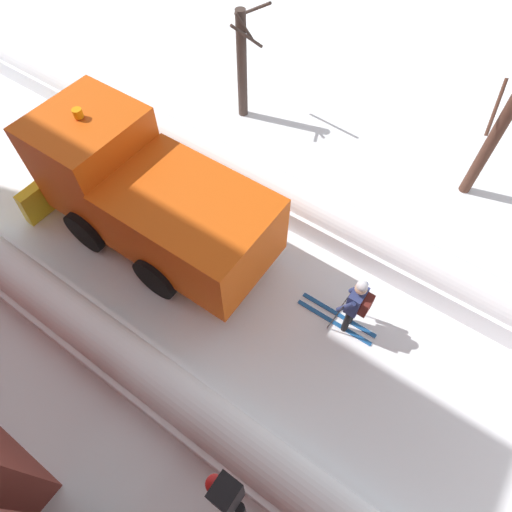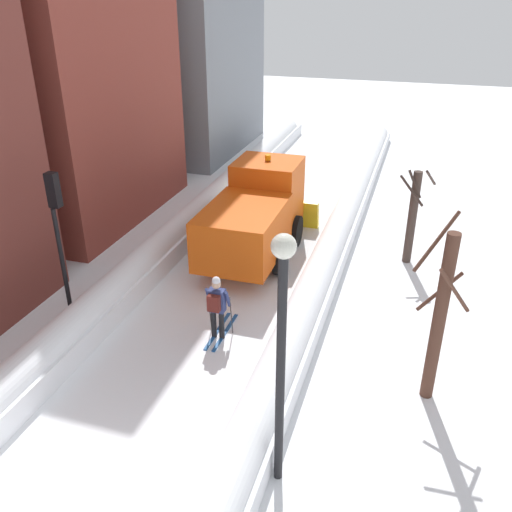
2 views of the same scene
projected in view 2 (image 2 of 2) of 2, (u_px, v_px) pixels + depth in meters
name	position (u px, v px, depth m)	size (l,w,h in m)	color
ground_plane	(241.00, 269.00, 17.78)	(80.00, 80.00, 0.00)	white
snowbank_left	(165.00, 245.00, 18.27)	(1.10, 36.00, 1.07)	white
snowbank_right	(322.00, 268.00, 16.86)	(1.10, 36.00, 1.04)	white
building_brick_mid	(48.00, 60.00, 19.86)	(6.83, 8.25, 11.67)	brown
plow_truck	(256.00, 214.00, 18.10)	(3.20, 5.98, 3.12)	#DB510F
skier	(217.00, 305.00, 13.90)	(0.62, 1.80, 1.81)	black
traffic_light_pole	(58.00, 219.00, 13.96)	(0.28, 0.42, 4.16)	black
street_lamp	(281.00, 336.00, 8.87)	(0.40, 0.40, 5.02)	black
bare_tree_near	(439.00, 317.00, 11.42)	(1.25, 1.31, 4.23)	#503125
bare_tree_mid	(413.00, 215.00, 17.50)	(1.14, 1.19, 3.42)	#3E302A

